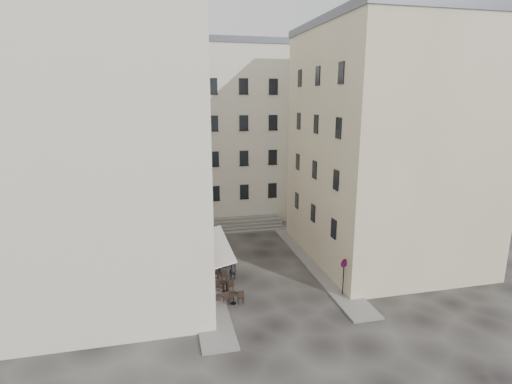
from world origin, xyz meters
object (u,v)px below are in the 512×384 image
object	(u,v)px
pedestrian	(233,268)
no_parking_sign	(344,270)
bistro_table_a	(233,297)
bistro_table_b	(224,286)

from	to	relation	value
pedestrian	no_parking_sign	bearing A→B (deg)	130.17
bistro_table_a	pedestrian	world-z (taller)	pedestrian
pedestrian	bistro_table_a	bearing A→B (deg)	62.77
no_parking_sign	bistro_table_b	bearing A→B (deg)	145.40
bistro_table_b	bistro_table_a	bearing A→B (deg)	-77.86
bistro_table_b	pedestrian	size ratio (longest dim) A/B	0.78
no_parking_sign	pedestrian	distance (m)	7.99
no_parking_sign	pedestrian	size ratio (longest dim) A/B	1.58
bistro_table_b	pedestrian	xyz separation A→B (m)	(0.94, 1.84, 0.37)
no_parking_sign	pedestrian	bearing A→B (deg)	130.52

